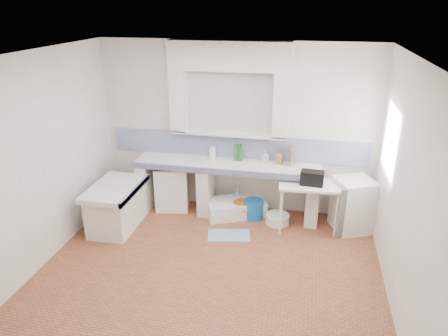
% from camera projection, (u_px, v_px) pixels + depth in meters
% --- Properties ---
extents(floor, '(4.50, 4.50, 0.00)m').
position_uv_depth(floor, '(209.00, 272.00, 5.55)').
color(floor, '#975232').
rests_on(floor, ground).
extents(ceiling, '(4.50, 4.50, 0.00)m').
position_uv_depth(ceiling, '(205.00, 56.00, 4.50)').
color(ceiling, white).
rests_on(ceiling, ground).
extents(wall_back, '(4.50, 0.00, 4.50)m').
position_uv_depth(wall_back, '(236.00, 129.00, 6.84)').
color(wall_back, white).
rests_on(wall_back, ground).
extents(wall_front, '(4.50, 0.00, 4.50)m').
position_uv_depth(wall_front, '(145.00, 275.00, 3.21)').
color(wall_front, white).
rests_on(wall_front, ground).
extents(wall_left, '(0.00, 4.50, 4.50)m').
position_uv_depth(wall_left, '(40.00, 162.00, 5.45)').
color(wall_left, white).
rests_on(wall_left, ground).
extents(wall_right, '(0.00, 4.50, 4.50)m').
position_uv_depth(wall_right, '(405.00, 191.00, 4.61)').
color(wall_right, white).
rests_on(wall_right, ground).
extents(alcove_mass, '(1.90, 0.25, 0.45)m').
position_uv_depth(alcove_mass, '(229.00, 56.00, 6.31)').
color(alcove_mass, white).
rests_on(alcove_mass, ground).
extents(window_frame, '(0.35, 0.86, 1.06)m').
position_uv_depth(window_frame, '(404.00, 142.00, 5.59)').
color(window_frame, '#372311').
rests_on(window_frame, ground).
extents(lace_valance, '(0.01, 0.84, 0.24)m').
position_uv_depth(lace_valance, '(397.00, 113.00, 5.47)').
color(lace_valance, white).
rests_on(lace_valance, ground).
extents(counter_slab, '(3.00, 0.60, 0.08)m').
position_uv_depth(counter_slab, '(227.00, 165.00, 6.79)').
color(counter_slab, white).
rests_on(counter_slab, ground).
extents(counter_lip, '(3.00, 0.04, 0.10)m').
position_uv_depth(counter_lip, '(223.00, 172.00, 6.54)').
color(counter_lip, navy).
rests_on(counter_lip, ground).
extents(counter_pier_left, '(0.20, 0.55, 0.82)m').
position_uv_depth(counter_pier_left, '(147.00, 184.00, 7.22)').
color(counter_pier_left, white).
rests_on(counter_pier_left, ground).
extents(counter_pier_mid, '(0.20, 0.55, 0.82)m').
position_uv_depth(counter_pier_mid, '(206.00, 189.00, 7.03)').
color(counter_pier_mid, white).
rests_on(counter_pier_mid, ground).
extents(counter_pier_right, '(0.20, 0.55, 0.82)m').
position_uv_depth(counter_pier_right, '(312.00, 198.00, 6.70)').
color(counter_pier_right, white).
rests_on(counter_pier_right, ground).
extents(peninsula_top, '(0.70, 1.10, 0.08)m').
position_uv_depth(peninsula_top, '(115.00, 189.00, 6.44)').
color(peninsula_top, white).
rests_on(peninsula_top, ground).
extents(peninsula_base, '(0.60, 1.00, 0.62)m').
position_uv_depth(peninsula_base, '(117.00, 209.00, 6.57)').
color(peninsula_base, white).
rests_on(peninsula_base, ground).
extents(peninsula_lip, '(0.04, 1.10, 0.10)m').
position_uv_depth(peninsula_lip, '(135.00, 190.00, 6.38)').
color(peninsula_lip, navy).
rests_on(peninsula_lip, ground).
extents(backsplash, '(4.27, 0.03, 0.40)m').
position_uv_depth(backsplash, '(236.00, 146.00, 6.94)').
color(backsplash, navy).
rests_on(backsplash, ground).
extents(stove, '(0.63, 0.62, 0.77)m').
position_uv_depth(stove, '(173.00, 187.00, 7.17)').
color(stove, white).
rests_on(stove, ground).
extents(sink, '(1.08, 0.87, 0.23)m').
position_uv_depth(sink, '(236.00, 208.00, 7.01)').
color(sink, white).
rests_on(sink, ground).
extents(side_table, '(0.96, 0.58, 0.04)m').
position_uv_depth(side_table, '(308.00, 206.00, 6.48)').
color(side_table, white).
rests_on(side_table, ground).
extents(fridge, '(0.71, 0.71, 0.83)m').
position_uv_depth(fridge, '(353.00, 205.00, 6.46)').
color(fridge, white).
rests_on(fridge, ground).
extents(bucket_red, '(0.27, 0.27, 0.25)m').
position_uv_depth(bucket_red, '(229.00, 207.00, 7.04)').
color(bucket_red, '#B5152D').
rests_on(bucket_red, ground).
extents(bucket_orange, '(0.32, 0.32, 0.26)m').
position_uv_depth(bucket_orange, '(241.00, 209.00, 6.95)').
color(bucket_orange, orange).
rests_on(bucket_orange, ground).
extents(bucket_blue, '(0.34, 0.34, 0.31)m').
position_uv_depth(bucket_blue, '(254.00, 209.00, 6.89)').
color(bucket_blue, '#1260B3').
rests_on(bucket_blue, ground).
extents(basin_white, '(0.49, 0.49, 0.15)m').
position_uv_depth(basin_white, '(277.00, 219.00, 6.75)').
color(basin_white, white).
rests_on(basin_white, ground).
extents(water_bottle_a, '(0.11, 0.11, 0.33)m').
position_uv_depth(water_bottle_a, '(237.00, 201.00, 7.16)').
color(water_bottle_a, silver).
rests_on(water_bottle_a, ground).
extents(water_bottle_b, '(0.10, 0.10, 0.28)m').
position_uv_depth(water_bottle_b, '(245.00, 203.00, 7.14)').
color(water_bottle_b, silver).
rests_on(water_bottle_b, ground).
extents(black_bag, '(0.36, 0.22, 0.21)m').
position_uv_depth(black_bag, '(312.00, 178.00, 6.28)').
color(black_bag, black).
rests_on(black_bag, side_table).
extents(green_bottle_a, '(0.08, 0.08, 0.29)m').
position_uv_depth(green_bottle_a, '(240.00, 153.00, 6.82)').
color(green_bottle_a, '#1E671C').
rests_on(green_bottle_a, counter_slab).
extents(green_bottle_b, '(0.07, 0.07, 0.28)m').
position_uv_depth(green_bottle_b, '(236.00, 152.00, 6.84)').
color(green_bottle_b, '#1E671C').
rests_on(green_bottle_b, counter_slab).
extents(knife_block, '(0.10, 0.08, 0.18)m').
position_uv_depth(knife_block, '(279.00, 158.00, 6.72)').
color(knife_block, olive).
rests_on(knife_block, counter_slab).
extents(cutting_board, '(0.03, 0.21, 0.29)m').
position_uv_depth(cutting_board, '(292.00, 156.00, 6.67)').
color(cutting_board, olive).
rests_on(cutting_board, counter_slab).
extents(paper_towel, '(0.14, 0.14, 0.21)m').
position_uv_depth(paper_towel, '(212.00, 153.00, 6.93)').
color(paper_towel, white).
rests_on(paper_towel, counter_slab).
extents(soap_bottle, '(0.12, 0.12, 0.20)m').
position_uv_depth(soap_bottle, '(265.00, 157.00, 6.76)').
color(soap_bottle, white).
rests_on(soap_bottle, counter_slab).
extents(rug, '(0.70, 0.49, 0.01)m').
position_uv_depth(rug, '(229.00, 235.00, 6.41)').
color(rug, '#2D5693').
rests_on(rug, ground).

